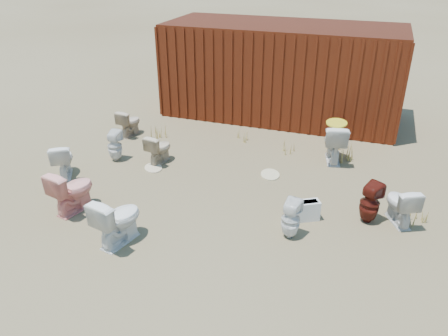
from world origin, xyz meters
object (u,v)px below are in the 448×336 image
(toilet_front_pink, at_px, (72,190))
(toilet_back_a, at_px, (115,146))
(toilet_front_c, at_px, (118,219))
(toilet_back_beige_right, at_px, (159,148))
(loose_tank, at_px, (304,211))
(toilet_front_a, at_px, (63,160))
(toilet_front_maroon, at_px, (370,203))
(toilet_front_e, at_px, (400,204))
(shipping_container, at_px, (282,71))
(toilet_back_e, at_px, (291,219))
(toilet_back_yellowlid, at_px, (334,142))
(toilet_back_beige_left, at_px, (129,123))

(toilet_front_pink, bearing_deg, toilet_back_a, -65.57)
(toilet_front_c, bearing_deg, toilet_front_pink, -10.39)
(toilet_back_beige_right, xyz_separation_m, loose_tank, (3.31, -1.17, -0.15))
(toilet_front_a, relative_size, toilet_front_maroon, 1.00)
(toilet_front_a, bearing_deg, toilet_front_e, 152.17)
(shipping_container, xyz_separation_m, toilet_front_pink, (-2.29, -5.99, -0.80))
(toilet_front_c, height_order, toilet_back_e, toilet_front_c)
(toilet_back_a, height_order, toilet_back_yellowlid, toilet_back_yellowlid)
(toilet_front_c, xyz_separation_m, toilet_back_e, (2.49, 1.01, -0.08))
(toilet_front_maroon, xyz_separation_m, toilet_back_beige_left, (-5.70, 1.98, -0.03))
(shipping_container, relative_size, toilet_front_e, 8.63)
(shipping_container, relative_size, toilet_front_a, 8.37)
(shipping_container, distance_m, toilet_back_yellowlid, 3.11)
(toilet_front_pink, height_order, toilet_back_yellowlid, toilet_back_yellowlid)
(toilet_front_a, bearing_deg, toilet_back_e, 141.38)
(toilet_front_e, relative_size, loose_tank, 1.39)
(toilet_back_yellowlid, distance_m, loose_tank, 2.51)
(toilet_back_yellowlid, bearing_deg, toilet_front_a, 14.44)
(toilet_front_e, bearing_deg, toilet_front_a, -21.94)
(toilet_back_beige_left, bearing_deg, toilet_back_e, 155.74)
(loose_tank, bearing_deg, toilet_back_beige_left, 123.64)
(loose_tank, bearing_deg, toilet_front_pink, 164.71)
(toilet_front_maroon, xyz_separation_m, toilet_front_e, (0.48, 0.15, -0.01))
(toilet_front_c, bearing_deg, shipping_container, -86.06)
(toilet_front_maroon, distance_m, toilet_back_beige_left, 6.03)
(toilet_front_maroon, bearing_deg, toilet_back_e, 68.01)
(toilet_back_beige_left, bearing_deg, toilet_front_maroon, 168.57)
(toilet_front_c, bearing_deg, toilet_front_a, -21.85)
(toilet_front_a, bearing_deg, toilet_back_beige_right, -174.21)
(shipping_container, xyz_separation_m, toilet_front_a, (-3.28, -4.97, -0.84))
(toilet_front_pink, distance_m, toilet_front_maroon, 5.05)
(toilet_back_e, height_order, loose_tank, toilet_back_e)
(toilet_front_a, distance_m, loose_tank, 4.85)
(toilet_back_beige_left, height_order, toilet_back_yellowlid, toilet_back_yellowlid)
(toilet_back_beige_right, bearing_deg, toilet_front_a, 48.32)
(toilet_back_yellowlid, bearing_deg, toilet_front_c, 43.39)
(toilet_front_maroon, bearing_deg, toilet_front_e, -131.53)
(shipping_container, distance_m, toilet_back_a, 4.90)
(toilet_front_a, height_order, toilet_front_c, toilet_front_c)
(toilet_front_c, height_order, toilet_back_beige_left, toilet_front_c)
(toilet_back_beige_left, bearing_deg, toilet_back_a, 115.43)
(toilet_front_e, relative_size, toilet_back_beige_right, 1.08)
(toilet_back_e, distance_m, loose_tank, 0.60)
(shipping_container, relative_size, toilet_back_e, 9.08)
(shipping_container, bearing_deg, loose_tank, -72.48)
(loose_tank, bearing_deg, toilet_back_yellowlid, 55.67)
(toilet_back_beige_right, height_order, loose_tank, toilet_back_beige_right)
(toilet_front_e, bearing_deg, toilet_front_c, 0.02)
(toilet_front_pink, relative_size, toilet_back_yellowlid, 0.94)
(shipping_container, xyz_separation_m, toilet_front_maroon, (2.58, -4.65, -0.84))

